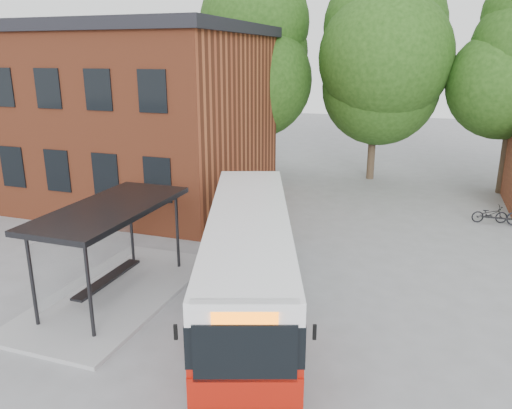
% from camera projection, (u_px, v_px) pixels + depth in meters
% --- Properties ---
extents(ground, '(100.00, 100.00, 0.00)m').
position_uv_depth(ground, '(266.00, 303.00, 14.84)').
color(ground, gray).
extents(station_building, '(18.40, 10.40, 8.50)m').
position_uv_depth(station_building, '(82.00, 112.00, 25.85)').
color(station_building, brown).
rests_on(station_building, ground).
extents(bus_shelter, '(3.60, 7.00, 2.90)m').
position_uv_depth(bus_shelter, '(113.00, 251.00, 14.93)').
color(bus_shelter, black).
rests_on(bus_shelter, ground).
extents(tree_0, '(7.92, 7.92, 11.00)m').
position_uv_depth(tree_0, '(254.00, 83.00, 29.62)').
color(tree_0, '#1C3E10').
rests_on(tree_0, ground).
extents(tree_1, '(7.92, 7.92, 10.40)m').
position_uv_depth(tree_1, '(376.00, 90.00, 28.41)').
color(tree_1, '#1C3E10').
rests_on(tree_1, ground).
extents(city_bus, '(5.79, 11.09, 2.78)m').
position_uv_depth(city_bus, '(249.00, 259.00, 14.56)').
color(city_bus, '#9D1308').
rests_on(city_bus, ground).
extents(bicycle_0, '(1.59, 0.86, 0.79)m').
position_uv_depth(bicycle_0, '(490.00, 214.00, 21.89)').
color(bicycle_0, black).
rests_on(bicycle_0, ground).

